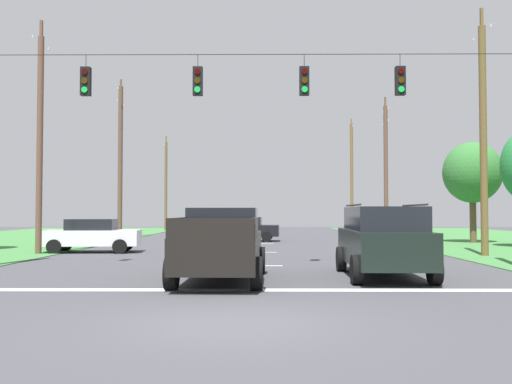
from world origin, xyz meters
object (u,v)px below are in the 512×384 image
at_px(utility_pole_near_left, 352,176).
at_px(utility_pole_mid_right, 483,136).
at_px(utility_pole_distant_right, 120,159).
at_px(utility_pole_distant_left, 166,184).
at_px(pickup_truck, 222,244).
at_px(utility_pole_far_right, 386,168).
at_px(tree_roadside_right, 472,173).
at_px(overhead_signal_span, 249,139).
at_px(utility_pole_far_left, 40,140).
at_px(suv_black, 383,240).
at_px(distant_car_oncoming, 245,229).
at_px(distant_car_crossing_white, 92,235).

bearing_deg(utility_pole_near_left, utility_pole_mid_right, -89.66).
xyz_separation_m(utility_pole_distant_right, utility_pole_distant_left, (0.36, 16.99, -0.98)).
relative_size(pickup_truck, utility_pole_far_right, 0.54).
bearing_deg(utility_pole_mid_right, tree_roadside_right, 71.90).
xyz_separation_m(overhead_signal_span, utility_pole_far_left, (-9.33, 6.02, 0.73)).
bearing_deg(pickup_truck, utility_pole_far_right, 68.32).
relative_size(suv_black, utility_pole_far_right, 0.48).
bearing_deg(utility_pole_near_left, utility_pole_distant_left, 179.63).
distance_m(overhead_signal_span, distant_car_oncoming, 17.45).
bearing_deg(suv_black, utility_pole_distant_left, 107.69).
height_order(utility_pole_far_left, tree_roadside_right, utility_pole_far_left).
distance_m(suv_black, utility_pole_distant_left, 42.85).
height_order(pickup_truck, suv_black, suv_black).
height_order(overhead_signal_span, utility_pole_far_left, utility_pole_far_left).
height_order(distant_car_oncoming, utility_pole_near_left, utility_pole_near_left).
bearing_deg(suv_black, distant_car_oncoming, 102.65).
distance_m(utility_pole_mid_right, utility_pole_near_left, 32.89).
relative_size(overhead_signal_span, utility_pole_mid_right, 1.74).
relative_size(utility_pole_far_right, tree_roadside_right, 1.69).
relative_size(distant_car_oncoming, utility_pole_near_left, 0.39).
distance_m(distant_car_oncoming, utility_pole_far_left, 14.69).
bearing_deg(utility_pole_near_left, utility_pole_far_right, -90.53).
height_order(pickup_truck, utility_pole_distant_right, utility_pole_distant_right).
distance_m(utility_pole_far_right, utility_pole_near_left, 16.08).
relative_size(utility_pole_mid_right, utility_pole_distant_left, 1.10).
bearing_deg(suv_black, distant_car_crossing_white, 138.72).
bearing_deg(utility_pole_distant_left, utility_pole_near_left, -0.37).
bearing_deg(distant_car_crossing_white, distant_car_oncoming, 56.22).
distance_m(utility_pole_distant_left, tree_roadside_right, 31.95).
relative_size(utility_pole_mid_right, utility_pole_near_left, 0.93).
bearing_deg(utility_pole_far_left, utility_pole_distant_left, 89.71).
height_order(utility_pole_mid_right, utility_pole_far_left, utility_pole_mid_right).
height_order(suv_black, distant_car_oncoming, suv_black).
xyz_separation_m(distant_car_oncoming, utility_pole_distant_left, (-8.53, 20.91, 3.82)).
bearing_deg(utility_pole_mid_right, distant_car_oncoming, 130.44).
relative_size(distant_car_crossing_white, utility_pole_far_right, 0.44).
bearing_deg(tree_roadside_right, overhead_signal_span, -130.92).
relative_size(utility_pole_near_left, utility_pole_far_left, 1.09).
xyz_separation_m(suv_black, tree_roadside_right, (9.12, 17.60, 3.10)).
relative_size(distant_car_crossing_white, utility_pole_near_left, 0.40).
bearing_deg(tree_roadside_right, pickup_truck, -126.63).
relative_size(pickup_truck, suv_black, 1.12).
bearing_deg(utility_pole_far_right, tree_roadside_right, -62.50).
height_order(pickup_truck, utility_pole_far_right, utility_pole_far_right).
distance_m(utility_pole_near_left, utility_pole_far_left, 37.00).
xyz_separation_m(overhead_signal_span, suv_black, (3.81, -2.68, -3.21)).
relative_size(suv_black, tree_roadside_right, 0.81).
bearing_deg(pickup_truck, utility_pole_near_left, 76.16).
bearing_deg(pickup_truck, suv_black, 8.92).
relative_size(utility_pole_distant_right, tree_roadside_right, 1.88).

